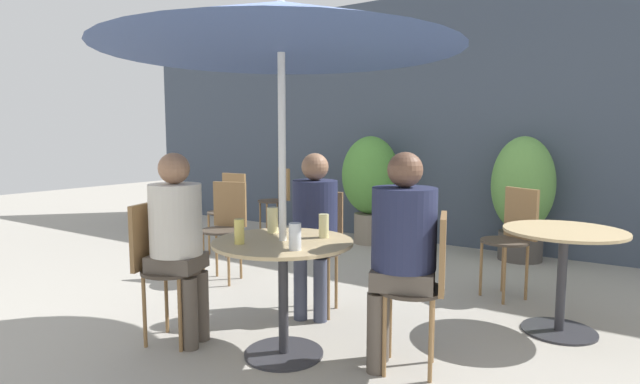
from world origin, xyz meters
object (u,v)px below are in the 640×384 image
at_px(bistro_chair_3, 229,205).
at_px(beer_glass_0, 273,220).
at_px(bistro_chair_0, 426,276).
at_px(seated_person_0, 401,242).
at_px(cafe_table_far, 563,258).
at_px(beer_glass_1, 239,231).
at_px(bistro_chair_4, 226,220).
at_px(bistro_chair_2, 159,258).
at_px(bistro_chair_1, 319,239).
at_px(potted_plant_1, 522,192).
at_px(beer_glass_2, 295,237).
at_px(bistro_chair_5, 513,231).
at_px(beer_glass_3, 324,226).
at_px(potted_plant_0, 370,181).
at_px(bistro_chair_6, 278,195).
at_px(seated_person_2, 178,230).
at_px(cafe_table_near, 283,269).
at_px(seated_person_1, 314,219).
at_px(umbrella, 281,27).

height_order(bistro_chair_3, beer_glass_0, bistro_chair_3).
relative_size(bistro_chair_0, seated_person_0, 0.73).
distance_m(cafe_table_far, beer_glass_1, 2.13).
xyz_separation_m(bistro_chair_4, beer_glass_0, (1.22, -0.84, 0.24)).
xyz_separation_m(bistro_chair_2, bistro_chair_4, (-0.63, 1.26, 0.00)).
distance_m(bistro_chair_1, potted_plant_1, 2.62).
distance_m(bistro_chair_2, beer_glass_2, 1.02).
bearing_deg(beer_glass_2, bistro_chair_5, 71.52).
distance_m(beer_glass_3, potted_plant_0, 3.13).
relative_size(bistro_chair_3, bistro_chair_6, 1.00).
bearing_deg(seated_person_2, bistro_chair_0, -90.00).
height_order(seated_person_2, potted_plant_0, potted_plant_0).
bearing_deg(cafe_table_near, seated_person_1, 108.31).
distance_m(seated_person_1, beer_glass_1, 0.87).
bearing_deg(bistro_chair_2, seated_person_0, -90.00).
xyz_separation_m(bistro_chair_3, beer_glass_1, (1.98, -2.00, 0.23)).
height_order(seated_person_1, umbrella, umbrella).
bearing_deg(potted_plant_0, umbrella, -71.55).
bearing_deg(cafe_table_far, bistro_chair_0, -118.07).
bearing_deg(beer_glass_3, beer_glass_2, -82.29).
relative_size(bistro_chair_4, bistro_chair_5, 1.00).
distance_m(beer_glass_1, beer_glass_2, 0.36).
xyz_separation_m(bistro_chair_2, beer_glass_3, (0.94, 0.47, 0.23)).
height_order(bistro_chair_2, bistro_chair_3, same).
xyz_separation_m(bistro_chair_1, beer_glass_1, (0.11, -1.00, 0.23)).
distance_m(bistro_chair_0, beer_glass_3, 0.68).
bearing_deg(beer_glass_3, bistro_chair_0, 5.01).
xyz_separation_m(seated_person_0, beer_glass_3, (-0.50, -0.01, 0.04)).
bearing_deg(potted_plant_1, cafe_table_near, -102.21).
height_order(bistro_chair_4, seated_person_0, seated_person_0).
height_order(bistro_chair_6, potted_plant_1, potted_plant_1).
bearing_deg(beer_glass_3, seated_person_2, -152.46).
xyz_separation_m(beer_glass_0, umbrella, (0.20, -0.16, 1.14)).
relative_size(bistro_chair_6, umbrella, 0.43).
relative_size(bistro_chair_2, umbrella, 0.43).
bearing_deg(beer_glass_3, cafe_table_near, -126.94).
xyz_separation_m(bistro_chair_0, beer_glass_2, (-0.59, -0.42, 0.23)).
relative_size(bistro_chair_1, seated_person_0, 0.73).
height_order(bistro_chair_0, bistro_chair_5, same).
xyz_separation_m(bistro_chair_2, beer_glass_2, (0.99, 0.10, 0.23)).
bearing_deg(umbrella, beer_glass_0, 141.85).
distance_m(seated_person_2, beer_glass_3, 0.92).
distance_m(cafe_table_far, seated_person_2, 2.51).
relative_size(bistro_chair_4, seated_person_2, 0.74).
height_order(beer_glass_1, potted_plant_0, potted_plant_0).
distance_m(bistro_chair_1, beer_glass_0, 0.68).
bearing_deg(bistro_chair_4, bistro_chair_3, 114.72).
xyz_separation_m(beer_glass_3, umbrella, (-0.15, -0.21, 1.15)).
relative_size(bistro_chair_3, beer_glass_1, 6.23).
xyz_separation_m(bistro_chair_3, potted_plant_0, (1.10, 1.30, 0.22)).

